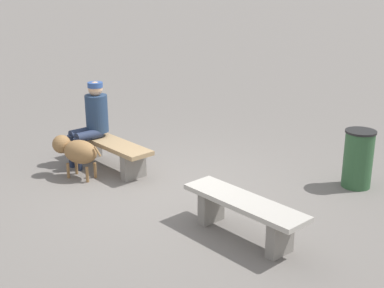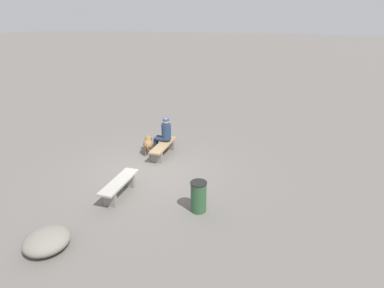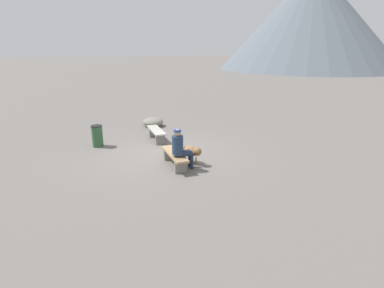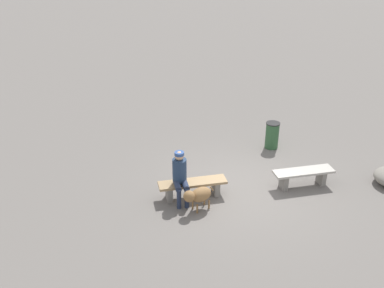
{
  "view_description": "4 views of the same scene",
  "coord_description": "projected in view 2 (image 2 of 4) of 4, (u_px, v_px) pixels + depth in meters",
  "views": [
    {
      "loc": [
        -5.61,
        3.79,
        2.93
      ],
      "look_at": [
        0.05,
        -0.44,
        0.59
      ],
      "focal_mm": 49.12,
      "sensor_mm": 36.0,
      "label": 1
    },
    {
      "loc": [
        -7.73,
        -4.63,
        4.62
      ],
      "look_at": [
        1.01,
        -1.04,
        0.75
      ],
      "focal_mm": 28.63,
      "sensor_mm": 36.0,
      "label": 2
    },
    {
      "loc": [
        10.55,
        -1.69,
        3.73
      ],
      "look_at": [
        1.43,
        0.76,
        0.73
      ],
      "focal_mm": 29.14,
      "sensor_mm": 36.0,
      "label": 3
    },
    {
      "loc": [
        2.44,
        9.26,
        6.01
      ],
      "look_at": [
        1.18,
        -1.0,
        0.88
      ],
      "focal_mm": 40.06,
      "sensor_mm": 36.0,
      "label": 4
    }
  ],
  "objects": [
    {
      "name": "bench_left",
      "position": [
        120.0,
        185.0,
        8.51
      ],
      "size": [
        1.62,
        0.58,
        0.47
      ],
      "rotation": [
        0.0,
        0.0,
        0.1
      ],
      "color": "gray",
      "rests_on": "ground"
    },
    {
      "name": "seated_person",
      "position": [
        164.0,
        133.0,
        11.22
      ],
      "size": [
        0.38,
        0.66,
        1.31
      ],
      "rotation": [
        0.0,
        0.0,
        0.08
      ],
      "color": "navy",
      "rests_on": "ground"
    },
    {
      "name": "bench_right",
      "position": [
        163.0,
        148.0,
        11.08
      ],
      "size": [
        1.74,
        0.57,
        0.44
      ],
      "rotation": [
        0.0,
        0.0,
        0.1
      ],
      "color": "gray",
      "rests_on": "ground"
    },
    {
      "name": "ground",
      "position": [
        151.0,
        172.0,
        10.01
      ],
      "size": [
        210.0,
        210.0,
        0.06
      ],
      "primitive_type": "cube",
      "color": "slate"
    },
    {
      "name": "boulder",
      "position": [
        47.0,
        240.0,
        6.57
      ],
      "size": [
        1.08,
        1.06,
        0.42
      ],
      "primitive_type": "ellipsoid",
      "rotation": [
        0.0,
        0.0,
        6.19
      ],
      "color": "gray",
      "rests_on": "ground"
    },
    {
      "name": "trash_bin",
      "position": [
        198.0,
        197.0,
        7.81
      ],
      "size": [
        0.43,
        0.43,
        0.83
      ],
      "color": "#2D5633",
      "rests_on": "ground"
    },
    {
      "name": "dog",
      "position": [
        148.0,
        143.0,
        11.19
      ],
      "size": [
        0.78,
        0.57,
        0.62
      ],
      "rotation": [
        0.0,
        0.0,
        0.47
      ],
      "color": "olive",
      "rests_on": "ground"
    }
  ]
}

